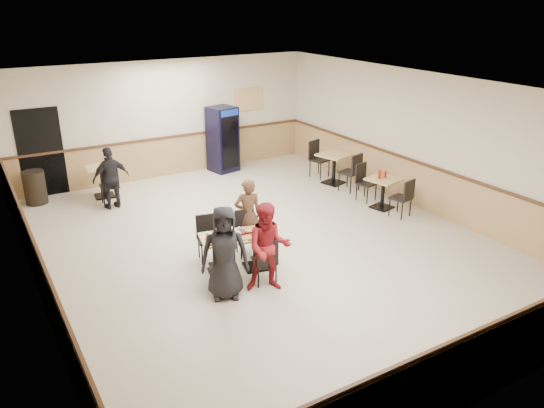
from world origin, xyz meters
TOP-DOWN VIEW (x-y plane):
  - ground at (0.00, 0.00)m, footprint 10.00×10.00m
  - room_shell at (1.78, 2.55)m, footprint 10.00×10.00m
  - main_table at (-0.89, -0.69)m, footprint 1.35×0.88m
  - main_chairs at (-0.93, -0.68)m, footprint 1.40×1.67m
  - diner_woman_left at (-1.45, -1.34)m, footprint 0.87×0.74m
  - diner_woman_right at (-0.75, -1.49)m, footprint 0.90×0.82m
  - diner_man_opposite at (-0.33, -0.03)m, footprint 0.58×0.46m
  - lone_diner at (-1.95, 3.36)m, footprint 0.86×0.43m
  - tabletop_clutter at (-0.91, -0.74)m, footprint 1.11×0.62m
  - side_table_near at (3.24, 0.26)m, footprint 0.78×0.78m
  - side_table_near_chair_south at (3.24, -0.30)m, footprint 0.49×0.49m
  - side_table_near_chair_north at (3.24, 0.82)m, footprint 0.49×0.49m
  - side_table_far at (3.33, 2.18)m, footprint 0.89×0.89m
  - side_table_far_chair_south at (3.33, 1.56)m, footprint 0.56×0.56m
  - side_table_far_chair_north at (3.33, 2.80)m, footprint 0.56×0.56m
  - condiment_caddy at (3.21, 0.31)m, footprint 0.23×0.06m
  - back_table at (-1.95, 4.20)m, footprint 0.76×0.76m
  - back_table_chair_lone at (-1.95, 3.61)m, footprint 0.48×0.48m
  - pepsi_cooler at (1.39, 4.59)m, footprint 0.78×0.78m
  - trash_bin at (-3.40, 4.55)m, footprint 0.49×0.49m

SIDE VIEW (x-z plane):
  - ground at x=0.00m, z-range 0.00..0.00m
  - trash_bin at x=-3.40m, z-range 0.00..0.77m
  - main_chairs at x=-0.93m, z-range 0.00..0.85m
  - side_table_near_chair_south at x=3.24m, z-range 0.00..0.89m
  - side_table_near_chair_north at x=3.24m, z-range 0.00..0.89m
  - main_table at x=-0.89m, z-range 0.11..0.78m
  - side_table_near at x=3.24m, z-range 0.12..0.81m
  - back_table_chair_lone at x=-1.95m, z-range 0.00..0.93m
  - side_table_far_chair_south at x=3.33m, z-range 0.00..0.98m
  - side_table_far_chair_north at x=3.33m, z-range 0.00..0.98m
  - back_table at x=-1.95m, z-range 0.12..0.86m
  - side_table_far at x=3.33m, z-range 0.13..0.90m
  - room_shell at x=1.78m, z-range -4.42..5.58m
  - tabletop_clutter at x=-0.91m, z-range 0.63..0.75m
  - diner_man_opposite at x=-0.33m, z-range 0.00..1.39m
  - lone_diner at x=-1.95m, z-range 0.00..1.41m
  - diner_woman_right at x=-0.75m, z-range 0.00..1.49m
  - diner_woman_left at x=-1.45m, z-range 0.00..1.52m
  - condiment_caddy at x=3.21m, z-range 0.69..0.89m
  - pepsi_cooler at x=1.39m, z-range 0.00..1.75m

